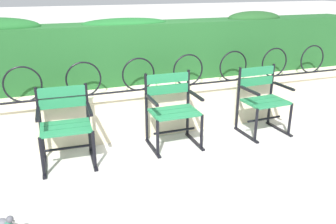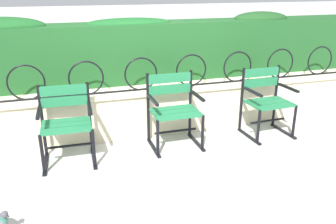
% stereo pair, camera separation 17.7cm
% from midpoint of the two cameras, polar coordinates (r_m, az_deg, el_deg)
% --- Properties ---
extents(ground_plane, '(60.00, 60.00, 0.00)m').
position_cam_midpoint_polar(ground_plane, '(3.97, -0.49, -8.22)').
color(ground_plane, '#B7B5AF').
extents(stone_wall, '(7.08, 0.41, 0.62)m').
position_cam_midpoint_polar(stone_wall, '(4.65, -4.36, 0.28)').
color(stone_wall, beige).
rests_on(stone_wall, ground).
extents(iron_arch_fence, '(6.55, 0.02, 0.42)m').
position_cam_midpoint_polar(iron_arch_fence, '(4.41, -5.76, 5.82)').
color(iron_arch_fence, black).
rests_on(iron_arch_fence, stone_wall).
extents(hedge_row, '(6.94, 0.55, 0.90)m').
position_cam_midpoint_polar(hedge_row, '(4.88, -6.41, 10.01)').
color(hedge_row, '#1E5123').
rests_on(hedge_row, stone_wall).
extents(park_chair_left, '(0.58, 0.54, 0.84)m').
position_cam_midpoint_polar(park_chair_left, '(4.00, -17.51, -1.80)').
color(park_chair_left, '#237547').
rests_on(park_chair_left, ground).
extents(park_chair_centre, '(0.60, 0.52, 0.88)m').
position_cam_midpoint_polar(park_chair_centre, '(4.25, -0.52, 0.63)').
color(park_chair_centre, '#237547').
rests_on(park_chair_centre, ground).
extents(park_chair_right, '(0.59, 0.54, 0.87)m').
position_cam_midpoint_polar(park_chair_right, '(4.77, 13.98, 2.15)').
color(park_chair_right, '#237547').
rests_on(park_chair_right, ground).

